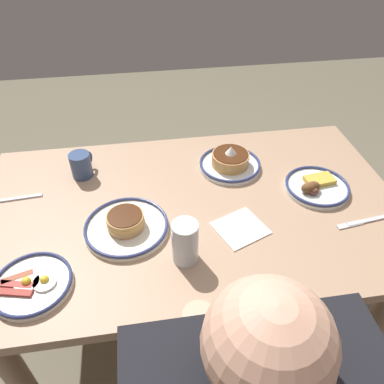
# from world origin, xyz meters

# --- Properties ---
(ground_plane) EXTENTS (6.00, 6.00, 0.00)m
(ground_plane) POSITION_xyz_m (0.00, 0.00, 0.00)
(ground_plane) COLOR #6C6550
(dining_table) EXTENTS (1.45, 0.86, 0.75)m
(dining_table) POSITION_xyz_m (0.00, 0.00, 0.64)
(dining_table) COLOR tan
(dining_table) RESTS_ON ground_plane
(plate_near_main) EXTENTS (0.24, 0.24, 0.10)m
(plate_near_main) POSITION_xyz_m (-0.18, -0.20, 0.78)
(plate_near_main) COLOR white
(plate_near_main) RESTS_ON dining_table
(plate_center_pancakes) EXTENTS (0.27, 0.27, 0.06)m
(plate_center_pancakes) POSITION_xyz_m (0.22, 0.08, 0.77)
(plate_center_pancakes) COLOR silver
(plate_center_pancakes) RESTS_ON dining_table
(plate_far_companion) EXTENTS (0.23, 0.23, 0.05)m
(plate_far_companion) POSITION_xyz_m (-0.46, -0.02, 0.77)
(plate_far_companion) COLOR white
(plate_far_companion) RESTS_ON dining_table
(plate_far_side) EXTENTS (0.22, 0.22, 0.04)m
(plate_far_side) POSITION_xyz_m (0.49, 0.26, 0.77)
(plate_far_side) COLOR silver
(plate_far_side) RESTS_ON dining_table
(coffee_mug) EXTENTS (0.08, 0.10, 0.10)m
(coffee_mug) POSITION_xyz_m (0.38, -0.23, 0.80)
(coffee_mug) COLOR #334772
(coffee_mug) RESTS_ON dining_table
(drinking_glass) EXTENTS (0.08, 0.08, 0.14)m
(drinking_glass) POSITION_xyz_m (0.06, 0.22, 0.82)
(drinking_glass) COLOR silver
(drinking_glass) RESTS_ON dining_table
(paper_napkin) EXTENTS (0.19, 0.19, 0.00)m
(paper_napkin) POSITION_xyz_m (-0.14, 0.13, 0.76)
(paper_napkin) COLOR white
(paper_napkin) RESTS_ON dining_table
(fork_near) EXTENTS (0.20, 0.03, 0.01)m
(fork_near) POSITION_xyz_m (0.62, -0.13, 0.76)
(fork_near) COLOR silver
(fork_near) RESTS_ON dining_table
(butter_knife) EXTENTS (0.22, 0.04, 0.01)m
(butter_knife) POSITION_xyz_m (-0.56, 0.16, 0.76)
(butter_knife) COLOR silver
(butter_knife) RESTS_ON dining_table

